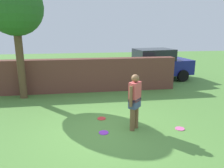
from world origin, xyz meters
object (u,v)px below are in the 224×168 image
object	(u,v)px
person	(135,100)
frisbee_pink	(180,129)
frisbee_red	(102,118)
car	(153,65)
frisbee_purple	(104,133)
tree	(15,9)

from	to	relation	value
person	frisbee_pink	size ratio (longest dim) A/B	6.00
person	frisbee_red	bearing A→B (deg)	86.97
car	frisbee_pink	bearing A→B (deg)	70.49
frisbee_pink	frisbee_red	xyz separation A→B (m)	(-2.17, 1.07, 0.00)
frisbee_purple	frisbee_pink	bearing A→B (deg)	-2.11
tree	person	xyz separation A→B (m)	(3.85, -3.53, -2.65)
frisbee_red	frisbee_purple	xyz separation A→B (m)	(-0.04, -0.99, 0.00)
tree	frisbee_purple	distance (m)	5.88
person	frisbee_red	world-z (taller)	person
person	frisbee_purple	size ratio (longest dim) A/B	6.00
car	frisbee_pink	distance (m)	6.30
car	frisbee_red	distance (m)	6.15
frisbee_pink	tree	bearing A→B (deg)	144.09
person	frisbee_red	size ratio (longest dim) A/B	6.00
frisbee_purple	person	bearing A→B (deg)	7.80
car	frisbee_purple	bearing A→B (deg)	52.15
tree	car	bearing A→B (deg)	20.37
person	frisbee_purple	xyz separation A→B (m)	(-0.90, -0.12, -0.89)
frisbee_red	car	bearing A→B (deg)	55.95
tree	car	size ratio (longest dim) A/B	1.06
tree	frisbee_pink	world-z (taller)	tree
frisbee_pink	frisbee_red	world-z (taller)	same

